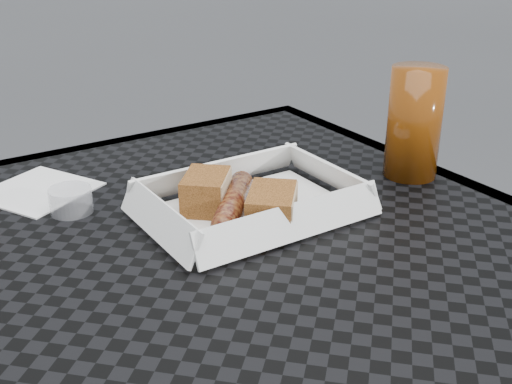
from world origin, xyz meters
TOP-DOWN VIEW (x-y plane):
  - patio_table at (0.00, 0.00)m, footprint 0.80×0.80m
  - food_tray at (0.10, 0.06)m, footprint 0.22×0.15m
  - bratwurst at (0.08, 0.06)m, footprint 0.11×0.12m
  - bread_near at (0.06, 0.09)m, footprint 0.08×0.08m
  - bread_far at (0.10, 0.02)m, footprint 0.09×0.09m
  - veg_garnish at (0.16, 0.01)m, footprint 0.03×0.03m
  - napkin at (-0.09, 0.26)m, footprint 0.16×0.16m
  - condiment_cup_empty at (-0.08, 0.18)m, footprint 0.05×0.05m
  - drink_glass at (0.34, 0.04)m, footprint 0.07×0.07m

SIDE VIEW (x-z plane):
  - patio_table at x=0.00m, z-range 0.30..1.04m
  - napkin at x=-0.09m, z-range 0.74..0.75m
  - food_tray at x=0.10m, z-range 0.74..0.75m
  - veg_garnish at x=0.16m, z-range 0.75..0.75m
  - condiment_cup_empty at x=-0.08m, z-range 0.74..0.78m
  - bratwurst at x=0.08m, z-range 0.75..0.78m
  - bread_far at x=0.10m, z-range 0.75..0.79m
  - bread_near at x=0.06m, z-range 0.75..0.79m
  - drink_glass at x=0.34m, z-range 0.74..0.89m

